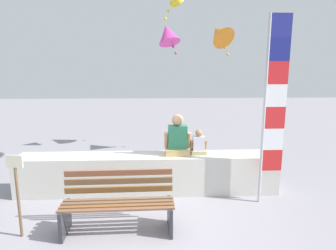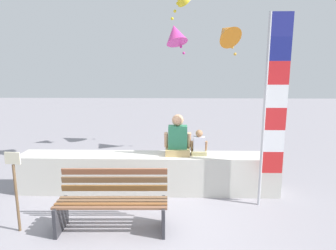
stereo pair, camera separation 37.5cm
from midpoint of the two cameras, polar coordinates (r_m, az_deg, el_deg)
ground_plane at (r=4.96m, az=-6.52°, el=-18.57°), size 40.00×40.00×0.00m
seawall_ledge at (r=5.93m, az=-5.75°, el=-9.41°), size 5.11×0.62×0.76m
park_bench at (r=4.69m, az=-12.06°, el=-14.83°), size 1.70×0.66×0.88m
person_adult at (r=5.74m, az=0.01°, el=-2.75°), size 0.53×0.39×0.81m
person_child at (r=5.80m, az=4.17°, el=-3.84°), size 0.33×0.24×0.50m
flag_banner at (r=5.35m, az=17.85°, el=4.34°), size 0.41×0.05×3.35m
kite_orange at (r=8.24m, az=8.68°, el=17.29°), size 0.89×0.97×0.98m
kite_magenta at (r=8.92m, az=-1.31°, el=17.37°), size 0.96×1.01×0.95m
sign_post at (r=4.88m, az=-29.42°, el=-10.90°), size 0.24×0.05×1.25m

